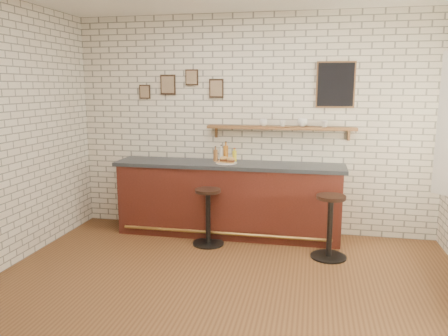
{
  "coord_description": "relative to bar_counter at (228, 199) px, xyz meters",
  "views": [
    {
      "loc": [
        0.84,
        -4.0,
        2.04
      ],
      "look_at": [
        -0.17,
        0.9,
        1.09
      ],
      "focal_mm": 35.0,
      "sensor_mm": 36.0,
      "label": 1
    }
  ],
  "objects": [
    {
      "name": "condiment_bottle_yellow",
      "position": [
        0.06,
        0.13,
        0.58
      ],
      "size": [
        0.06,
        0.06,
        0.19
      ],
      "color": "gold",
      "rests_on": "bar_counter"
    },
    {
      "name": "shelf_cup_b",
      "position": [
        0.7,
        0.2,
        1.03
      ],
      "size": [
        0.12,
        0.12,
        0.08
      ],
      "primitive_type": "imported",
      "rotation": [
        0.0,
        0.0,
        1.08
      ],
      "color": "white",
      "rests_on": "wall_shelf"
    },
    {
      "name": "bar_stool_left",
      "position": [
        -0.18,
        -0.44,
        -0.11
      ],
      "size": [
        0.41,
        0.41,
        0.74
      ],
      "color": "black",
      "rests_on": "ground"
    },
    {
      "name": "bitters_bottle_white",
      "position": [
        -0.13,
        0.13,
        0.6
      ],
      "size": [
        0.06,
        0.06,
        0.23
      ],
      "color": "beige",
      "rests_on": "bar_counter"
    },
    {
      "name": "bitters_bottle_amber",
      "position": [
        -0.06,
        0.13,
        0.62
      ],
      "size": [
        0.07,
        0.07,
        0.27
      ],
      "color": "#AB611B",
      "rests_on": "bar_counter"
    },
    {
      "name": "sandwich_plate",
      "position": [
        -0.02,
        -0.04,
        0.51
      ],
      "size": [
        0.28,
        0.28,
        0.01
      ],
      "primitive_type": "cylinder",
      "color": "white",
      "rests_on": "bar_counter"
    },
    {
      "name": "ciabatta_sandwich",
      "position": [
        -0.01,
        -0.04,
        0.55
      ],
      "size": [
        0.23,
        0.15,
        0.07
      ],
      "color": "tan",
      "rests_on": "sandwich_plate"
    },
    {
      "name": "back_wall_decor",
      "position": [
        0.5,
        0.28,
        1.54
      ],
      "size": [
        2.96,
        0.02,
        0.56
      ],
      "color": "black",
      "rests_on": "ground"
    },
    {
      "name": "bitters_bottle_brown",
      "position": [
        -0.21,
        0.13,
        0.59
      ],
      "size": [
        0.06,
        0.06,
        0.2
      ],
      "color": "brown",
      "rests_on": "bar_counter"
    },
    {
      "name": "shelf_cup_a",
      "position": [
        0.45,
        0.2,
        1.04
      ],
      "size": [
        0.16,
        0.16,
        0.09
      ],
      "primitive_type": "imported",
      "rotation": [
        0.0,
        0.0,
        0.58
      ],
      "color": "white",
      "rests_on": "wall_shelf"
    },
    {
      "name": "ground",
      "position": [
        0.27,
        -1.7,
        -0.51
      ],
      "size": [
        5.0,
        5.0,
        0.0
      ],
      "primitive_type": "plane",
      "color": "brown",
      "rests_on": "ground"
    },
    {
      "name": "shelf_cup_d",
      "position": [
        1.25,
        0.2,
        1.04
      ],
      "size": [
        0.1,
        0.1,
        0.08
      ],
      "primitive_type": "imported",
      "rotation": [
        0.0,
        0.0,
        0.09
      ],
      "color": "white",
      "rests_on": "wall_shelf"
    },
    {
      "name": "shelf_cup_c",
      "position": [
        0.97,
        0.2,
        1.05
      ],
      "size": [
        0.19,
        0.19,
        0.11
      ],
      "primitive_type": "imported",
      "rotation": [
        0.0,
        0.0,
        1.05
      ],
      "color": "white",
      "rests_on": "wall_shelf"
    },
    {
      "name": "bar_stool_right",
      "position": [
        1.34,
        -0.58,
        -0.09
      ],
      "size": [
        0.43,
        0.43,
        0.77
      ],
      "color": "black",
      "rests_on": "ground"
    },
    {
      "name": "wall_shelf",
      "position": [
        0.67,
        0.2,
        0.97
      ],
      "size": [
        2.0,
        0.18,
        0.18
      ],
      "color": "brown",
      "rests_on": "ground"
    },
    {
      "name": "potato_chips",
      "position": [
        -0.03,
        -0.04,
        0.52
      ],
      "size": [
        0.27,
        0.17,
        0.0
      ],
      "color": "#F2AE55",
      "rests_on": "sandwich_plate"
    },
    {
      "name": "bar_counter",
      "position": [
        0.0,
        0.0,
        0.0
      ],
      "size": [
        3.1,
        0.65,
        1.01
      ],
      "color": "#4E1C14",
      "rests_on": "ground"
    }
  ]
}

